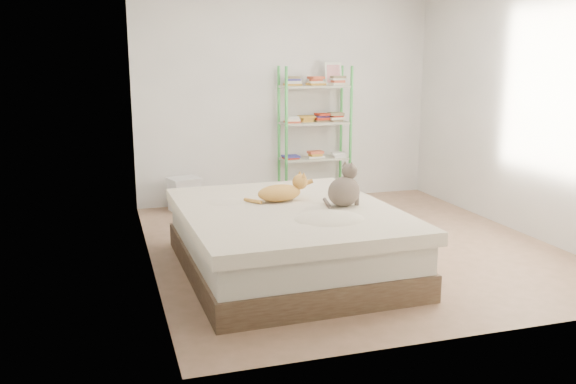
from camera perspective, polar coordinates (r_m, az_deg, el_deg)
name	(u,v)px	position (r m, az deg, el deg)	size (l,w,h in m)	color
room	(352,112)	(5.78, 6.00, 7.47)	(3.81, 4.21, 2.61)	tan
bed	(287,239)	(5.23, -0.08, -4.41)	(1.80, 2.22, 0.55)	brown
orange_cat	(279,191)	(5.36, -0.82, 0.12)	(0.47, 0.25, 0.19)	#E6A34E
grey_cat	(344,185)	(5.18, 5.27, 0.65)	(0.27, 0.32, 0.37)	#675B50
shelf_unit	(315,132)	(7.67, 2.54, 5.66)	(0.88, 0.36, 1.74)	green
cardboard_box	(305,211)	(6.68, 1.60, -1.75)	(0.47, 0.46, 0.36)	#A48657
white_bin	(184,194)	(7.38, -9.67, -0.19)	(0.42, 0.39, 0.40)	white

